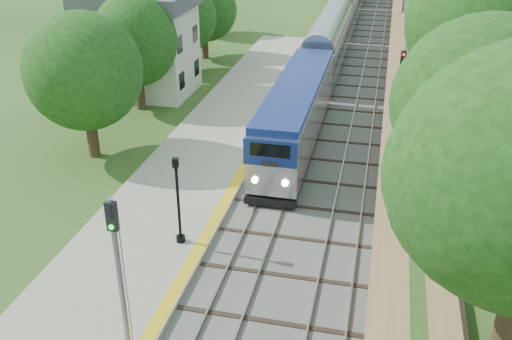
% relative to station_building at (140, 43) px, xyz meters
% --- Properties ---
extents(trackbed, '(9.50, 170.00, 0.28)m').
position_rel_station_building_xyz_m(trackbed, '(16.00, 30.00, -4.02)').
color(trackbed, '#4C4944').
rests_on(trackbed, ground).
extents(platform, '(6.40, 68.00, 0.38)m').
position_rel_station_building_xyz_m(platform, '(8.80, -14.00, -3.90)').
color(platform, gray).
rests_on(platform, ground).
extents(yellow_stripe, '(0.55, 68.00, 0.01)m').
position_rel_station_building_xyz_m(yellow_stripe, '(11.65, -14.00, -3.70)').
color(yellow_stripe, gold).
rests_on(yellow_stripe, platform).
extents(embankment, '(10.64, 170.00, 11.70)m').
position_rel_station_building_xyz_m(embankment, '(24.35, 30.00, -2.14)').
color(embankment, brown).
rests_on(embankment, ground).
extents(station_building, '(8.60, 6.60, 8.00)m').
position_rel_station_building_xyz_m(station_building, '(0.00, 0.00, 0.00)').
color(station_building, white).
rests_on(station_building, ground).
extents(trees_behind_platform, '(7.82, 53.32, 7.21)m').
position_rel_station_building_xyz_m(trees_behind_platform, '(2.83, -9.33, 0.44)').
color(trees_behind_platform, '#332316').
rests_on(trees_behind_platform, ground).
extents(train, '(2.81, 93.65, 4.13)m').
position_rel_station_building_xyz_m(train, '(14.00, 29.33, -1.95)').
color(train, black).
rests_on(train, trackbed).
extents(lamppost_far, '(0.42, 0.42, 4.28)m').
position_rel_station_building_xyz_m(lamppost_far, '(10.66, -20.83, -1.80)').
color(lamppost_far, black).
rests_on(lamppost_far, platform).
extents(signal_platform, '(0.35, 0.28, 6.05)m').
position_rel_station_building_xyz_m(signal_platform, '(11.10, -27.61, 0.01)').
color(signal_platform, slate).
rests_on(signal_platform, platform).
extents(signal_farside, '(0.34, 0.27, 6.23)m').
position_rel_station_building_xyz_m(signal_farside, '(20.20, -6.39, -0.16)').
color(signal_farside, slate).
rests_on(signal_farside, ground).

